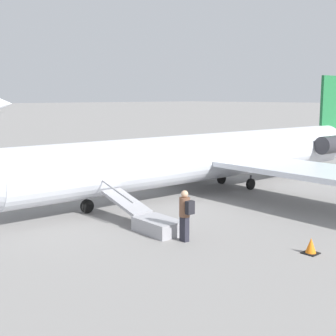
{
  "coord_description": "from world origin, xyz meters",
  "views": [
    {
      "loc": [
        17.13,
        16.0,
        4.82
      ],
      "look_at": [
        3.23,
        0.61,
        1.62
      ],
      "focal_mm": 50.0,
      "sensor_mm": 36.0,
      "label": 1
    }
  ],
  "objects": [
    {
      "name": "boarding_stairs",
      "position": [
        6.57,
        3.41,
        0.36
      ],
      "size": [
        1.18,
        4.06,
        1.58
      ],
      "rotation": [
        0.0,
        0.0,
        -1.62
      ],
      "color": "#99999E",
      "rests_on": "ground"
    },
    {
      "name": "traffic_cone_near_stairs",
      "position": [
        4.55,
        8.66,
        0.23
      ],
      "size": [
        0.46,
        0.46,
        0.5
      ],
      "color": "black",
      "rests_on": "ground"
    },
    {
      "name": "passenger",
      "position": [
        6.59,
        5.18,
        1.0
      ],
      "size": [
        0.36,
        0.55,
        1.74
      ],
      "rotation": [
        0.0,
        0.0,
        -1.62
      ],
      "color": "#23232D",
      "rests_on": "ground"
    },
    {
      "name": "airplane_main",
      "position": [
        -0.84,
        0.04,
        1.83
      ],
      "size": [
        27.01,
        20.41,
        6.11
      ],
      "rotation": [
        0.0,
        0.0,
        -0.05
      ],
      "color": "silver",
      "rests_on": "ground"
    },
    {
      "name": "ground_plane",
      "position": [
        0.0,
        0.0,
        0.0
      ],
      "size": [
        600.0,
        600.0,
        0.0
      ],
      "primitive_type": "plane",
      "color": "gray"
    }
  ]
}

